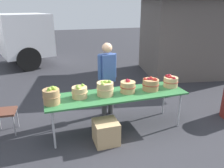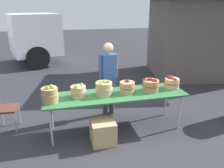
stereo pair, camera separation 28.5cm
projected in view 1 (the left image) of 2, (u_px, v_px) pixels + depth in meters
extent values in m
plane|color=#2D2D33|center=(117.00, 128.00, 4.49)|extent=(40.00, 40.00, 0.00)
cube|color=#2D6B38|center=(117.00, 95.00, 4.24)|extent=(2.70, 0.76, 0.03)
cylinder|color=#B2B2B7|center=(54.00, 130.00, 3.74)|extent=(0.04, 0.04, 0.72)
cylinder|color=#B2B2B7|center=(179.00, 110.00, 4.46)|extent=(0.04, 0.04, 0.72)
cylinder|color=#B2B2B7|center=(52.00, 114.00, 4.28)|extent=(0.04, 0.04, 0.72)
cylinder|color=#B2B2B7|center=(164.00, 99.00, 5.00)|extent=(0.04, 0.04, 0.72)
cylinder|color=#A87F51|center=(51.00, 97.00, 3.78)|extent=(0.28, 0.28, 0.26)
torus|color=#A87F51|center=(51.00, 96.00, 3.77)|extent=(0.30, 0.30, 0.01)
sphere|color=#8CB738|center=(53.00, 88.00, 3.74)|extent=(0.08, 0.08, 0.08)
sphere|color=#7AA833|center=(49.00, 90.00, 3.69)|extent=(0.08, 0.08, 0.08)
sphere|color=#8CB738|center=(55.00, 90.00, 3.74)|extent=(0.07, 0.07, 0.07)
sphere|color=#8CB738|center=(55.00, 89.00, 3.80)|extent=(0.07, 0.07, 0.07)
sphere|color=#8CB738|center=(51.00, 89.00, 3.73)|extent=(0.08, 0.08, 0.08)
sphere|color=#9EC647|center=(52.00, 88.00, 3.83)|extent=(0.07, 0.07, 0.07)
sphere|color=#7AA833|center=(48.00, 91.00, 3.68)|extent=(0.07, 0.07, 0.07)
cylinder|color=tan|center=(80.00, 92.00, 4.04)|extent=(0.28, 0.28, 0.20)
torus|color=tan|center=(80.00, 92.00, 4.03)|extent=(0.30, 0.30, 0.01)
sphere|color=#8CB738|center=(78.00, 87.00, 3.98)|extent=(0.07, 0.07, 0.07)
sphere|color=#7AA833|center=(78.00, 87.00, 4.02)|extent=(0.08, 0.08, 0.08)
sphere|color=#9EC647|center=(78.00, 88.00, 3.92)|extent=(0.08, 0.08, 0.08)
sphere|color=#7AA833|center=(83.00, 85.00, 4.06)|extent=(0.06, 0.06, 0.06)
sphere|color=#7AA833|center=(80.00, 88.00, 3.96)|extent=(0.07, 0.07, 0.07)
sphere|color=#7AA833|center=(78.00, 87.00, 3.97)|extent=(0.07, 0.07, 0.07)
sphere|color=#7AA833|center=(80.00, 87.00, 4.01)|extent=(0.07, 0.07, 0.07)
cylinder|color=tan|center=(105.00, 89.00, 4.14)|extent=(0.31, 0.31, 0.25)
torus|color=tan|center=(105.00, 88.00, 4.14)|extent=(0.33, 0.33, 0.01)
sphere|color=#9EC647|center=(103.00, 84.00, 4.00)|extent=(0.08, 0.08, 0.08)
sphere|color=#9EC647|center=(102.00, 83.00, 4.13)|extent=(0.08, 0.08, 0.08)
sphere|color=#7AA833|center=(105.00, 82.00, 4.10)|extent=(0.07, 0.07, 0.07)
sphere|color=#8CB738|center=(106.00, 82.00, 4.09)|extent=(0.08, 0.08, 0.08)
sphere|color=#7AA833|center=(109.00, 82.00, 4.10)|extent=(0.07, 0.07, 0.07)
cylinder|color=tan|center=(128.00, 87.00, 4.28)|extent=(0.28, 0.28, 0.22)
torus|color=maroon|center=(128.00, 86.00, 4.28)|extent=(0.30, 0.30, 0.01)
sphere|color=#B22319|center=(128.00, 82.00, 4.24)|extent=(0.06, 0.06, 0.06)
sphere|color=maroon|center=(128.00, 81.00, 4.25)|extent=(0.08, 0.08, 0.08)
sphere|color=maroon|center=(128.00, 81.00, 4.25)|extent=(0.08, 0.08, 0.08)
sphere|color=maroon|center=(129.00, 81.00, 4.26)|extent=(0.07, 0.07, 0.07)
sphere|color=maroon|center=(127.00, 81.00, 4.30)|extent=(0.07, 0.07, 0.07)
cylinder|color=#A87F51|center=(150.00, 85.00, 4.41)|extent=(0.32, 0.32, 0.22)
torus|color=maroon|center=(151.00, 84.00, 4.41)|extent=(0.34, 0.34, 0.01)
sphere|color=#B22319|center=(155.00, 80.00, 4.31)|extent=(0.08, 0.08, 0.08)
sphere|color=maroon|center=(149.00, 79.00, 4.37)|extent=(0.07, 0.07, 0.07)
sphere|color=#B22319|center=(145.00, 80.00, 4.37)|extent=(0.08, 0.08, 0.08)
sphere|color=#B22319|center=(153.00, 80.00, 4.36)|extent=(0.07, 0.07, 0.07)
sphere|color=#B22319|center=(151.00, 78.00, 4.38)|extent=(0.07, 0.07, 0.07)
sphere|color=maroon|center=(151.00, 79.00, 4.37)|extent=(0.07, 0.07, 0.07)
cylinder|color=tan|center=(171.00, 82.00, 4.59)|extent=(0.29, 0.29, 0.20)
torus|color=maroon|center=(171.00, 81.00, 4.59)|extent=(0.31, 0.31, 0.01)
sphere|color=maroon|center=(174.00, 79.00, 4.47)|extent=(0.07, 0.07, 0.07)
sphere|color=#B22319|center=(171.00, 78.00, 4.53)|extent=(0.08, 0.08, 0.08)
sphere|color=maroon|center=(167.00, 76.00, 4.62)|extent=(0.08, 0.08, 0.08)
sphere|color=#B22319|center=(170.00, 77.00, 4.58)|extent=(0.08, 0.08, 0.08)
sphere|color=maroon|center=(167.00, 76.00, 4.61)|extent=(0.08, 0.08, 0.08)
sphere|color=maroon|center=(169.00, 78.00, 4.55)|extent=(0.08, 0.08, 0.08)
sphere|color=maroon|center=(169.00, 76.00, 4.60)|extent=(0.08, 0.08, 0.08)
cylinder|color=#3F3F3F|center=(111.00, 97.00, 4.99)|extent=(0.12, 0.12, 0.79)
cylinder|color=#3F3F3F|center=(104.00, 99.00, 4.92)|extent=(0.12, 0.12, 0.79)
cube|color=#334C8C|center=(107.00, 68.00, 4.72)|extent=(0.33, 0.26, 0.60)
sphere|color=tan|center=(107.00, 48.00, 4.58)|extent=(0.21, 0.21, 0.21)
cylinder|color=#334C8C|center=(114.00, 65.00, 4.79)|extent=(0.08, 0.08, 0.53)
cylinder|color=#334C8C|center=(100.00, 67.00, 4.64)|extent=(0.08, 0.08, 0.53)
cube|color=silver|center=(24.00, 35.00, 8.90)|extent=(2.30, 2.51, 1.60)
cube|color=black|center=(44.00, 25.00, 9.24)|extent=(0.52, 1.71, 0.80)
cylinder|color=black|center=(17.00, 51.00, 9.83)|extent=(0.94, 0.51, 0.90)
cylinder|color=black|center=(29.00, 59.00, 8.34)|extent=(0.94, 0.51, 0.90)
cube|color=#59514C|center=(189.00, 37.00, 7.89)|extent=(3.40, 2.92, 2.60)
cube|color=white|center=(220.00, 35.00, 6.82)|extent=(1.38, 0.30, 0.90)
cube|color=brown|center=(5.00, 112.00, 4.21)|extent=(0.43, 0.43, 0.04)
cylinder|color=gray|center=(14.00, 126.00, 4.16)|extent=(0.02, 0.02, 0.42)
cylinder|color=gray|center=(17.00, 118.00, 4.48)|extent=(0.02, 0.02, 0.42)
cube|color=tan|center=(106.00, 132.00, 3.96)|extent=(0.42, 0.42, 0.42)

